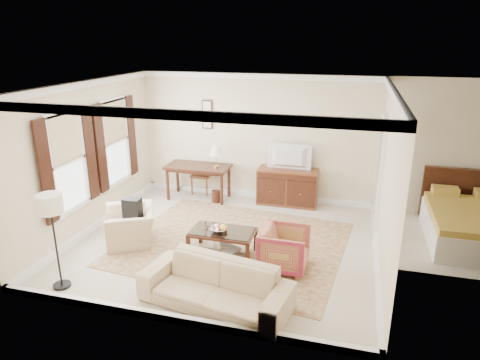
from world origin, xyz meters
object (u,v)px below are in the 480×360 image
at_px(coffee_table, 223,236).
at_px(club_armchair, 130,220).
at_px(tv, 289,149).
at_px(sideboard, 288,187).
at_px(writing_desk, 198,170).
at_px(sofa, 215,279).
at_px(striped_armchair, 284,247).

relative_size(coffee_table, club_armchair, 1.12).
bearing_deg(tv, sideboard, -90.00).
bearing_deg(writing_desk, coffee_table, -61.15).
height_order(writing_desk, sofa, sofa).
xyz_separation_m(sideboard, tv, (0.00, -0.02, 0.89)).
distance_m(writing_desk, coffee_table, 2.89).
xyz_separation_m(writing_desk, sofa, (1.73, -3.96, -0.28)).
bearing_deg(writing_desk, club_armchair, -99.67).
relative_size(sideboard, tv, 1.43).
height_order(writing_desk, sideboard, sideboard).
bearing_deg(writing_desk, striped_armchair, -47.07).
bearing_deg(writing_desk, sofa, -66.42).
relative_size(tv, coffee_table, 0.84).
relative_size(writing_desk, sideboard, 1.10).
relative_size(striped_armchair, sofa, 0.36).
relative_size(club_armchair, sofa, 0.46).
distance_m(striped_armchair, sofa, 1.49).
bearing_deg(sideboard, tv, -90.00).
height_order(tv, striped_armchair, tv).
xyz_separation_m(sideboard, coffee_table, (-0.70, -2.69, -0.05)).
distance_m(sideboard, coffee_table, 2.78).
bearing_deg(sideboard, club_armchair, -133.37).
height_order(tv, sofa, tv).
distance_m(writing_desk, striped_armchair, 3.68).
bearing_deg(sofa, writing_desk, 124.04).
height_order(coffee_table, club_armchair, club_armchair).
distance_m(tv, sofa, 4.23).
height_order(writing_desk, striped_armchair, writing_desk).
bearing_deg(club_armchair, striped_armchair, 56.34).
xyz_separation_m(club_armchair, sofa, (2.15, -1.48, -0.01)).
height_order(tv, club_armchair, tv).
relative_size(coffee_table, sofa, 0.52).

